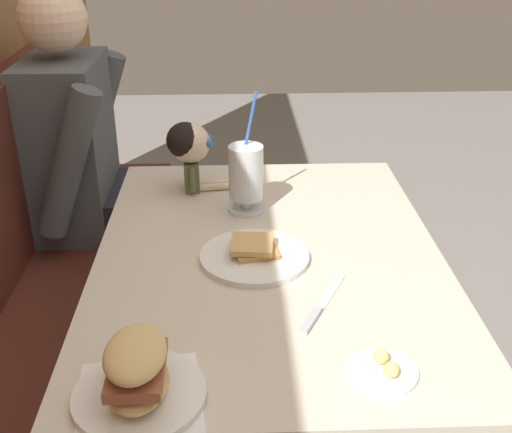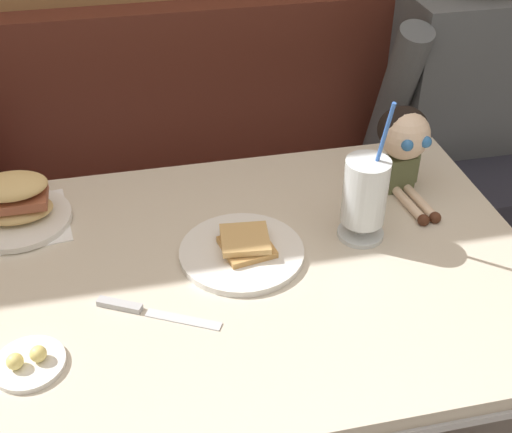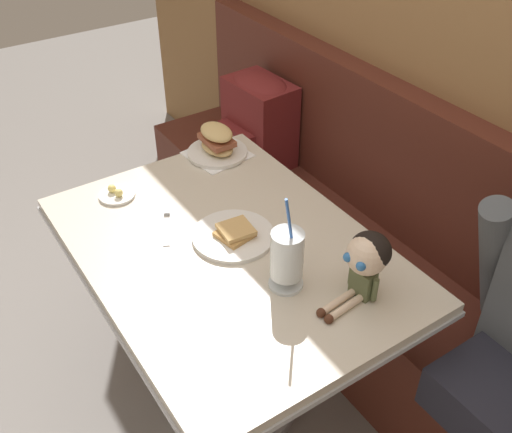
{
  "view_description": "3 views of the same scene",
  "coord_description": "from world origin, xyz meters",
  "px_view_note": "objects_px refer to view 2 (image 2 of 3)",
  "views": [
    {
      "loc": [
        -1.26,
        0.26,
        1.47
      ],
      "look_at": [
        0.06,
        0.21,
        0.81
      ],
      "focal_mm": 44.09,
      "sensor_mm": 36.0,
      "label": 1
    },
    {
      "loc": [
        -0.21,
        -0.78,
        1.58
      ],
      "look_at": [
        -0.0,
        0.18,
        0.85
      ],
      "focal_mm": 46.09,
      "sensor_mm": 36.0,
      "label": 2
    },
    {
      "loc": [
        1.17,
        -0.49,
        1.87
      ],
      "look_at": [
        0.04,
        0.25,
        0.85
      ],
      "focal_mm": 41.52,
      "sensor_mm": 36.0,
      "label": 3
    }
  ],
  "objects_px": {
    "milkshake_glass": "(365,195)",
    "diner_patron": "(467,99)",
    "toast_plate": "(243,250)",
    "seated_doll": "(404,139)",
    "butter_saucer": "(29,362)",
    "butter_knife": "(137,309)",
    "sandwich_plate": "(15,205)"
  },
  "relations": [
    {
      "from": "sandwich_plate",
      "to": "butter_knife",
      "type": "relative_size",
      "value": 1.03
    },
    {
      "from": "toast_plate",
      "to": "butter_knife",
      "type": "bearing_deg",
      "value": -152.08
    },
    {
      "from": "butter_saucer",
      "to": "butter_knife",
      "type": "relative_size",
      "value": 0.55
    },
    {
      "from": "seated_doll",
      "to": "diner_patron",
      "type": "distance_m",
      "value": 0.55
    },
    {
      "from": "milkshake_glass",
      "to": "toast_plate",
      "type": "bearing_deg",
      "value": -177.37
    },
    {
      "from": "toast_plate",
      "to": "milkshake_glass",
      "type": "xyz_separation_m",
      "value": [
        0.25,
        0.01,
        0.09
      ]
    },
    {
      "from": "milkshake_glass",
      "to": "sandwich_plate",
      "type": "relative_size",
      "value": 1.4
    },
    {
      "from": "toast_plate",
      "to": "seated_doll",
      "type": "distance_m",
      "value": 0.44
    },
    {
      "from": "milkshake_glass",
      "to": "diner_patron",
      "type": "bearing_deg",
      "value": 46.25
    },
    {
      "from": "sandwich_plate",
      "to": "toast_plate",
      "type": "bearing_deg",
      "value": -24.81
    },
    {
      "from": "sandwich_plate",
      "to": "butter_saucer",
      "type": "relative_size",
      "value": 1.87
    },
    {
      "from": "butter_saucer",
      "to": "seated_doll",
      "type": "xyz_separation_m",
      "value": [
        0.79,
        0.37,
        0.12
      ]
    },
    {
      "from": "milkshake_glass",
      "to": "seated_doll",
      "type": "relative_size",
      "value": 1.41
    },
    {
      "from": "butter_saucer",
      "to": "butter_knife",
      "type": "bearing_deg",
      "value": 26.96
    },
    {
      "from": "butter_saucer",
      "to": "diner_patron",
      "type": "relative_size",
      "value": 0.15
    },
    {
      "from": "sandwich_plate",
      "to": "milkshake_glass",
      "type": "bearing_deg",
      "value": -15.55
    },
    {
      "from": "butter_saucer",
      "to": "milkshake_glass",
      "type": "bearing_deg",
      "value": 18.62
    },
    {
      "from": "milkshake_glass",
      "to": "seated_doll",
      "type": "xyz_separation_m",
      "value": [
        0.14,
        0.15,
        0.03
      ]
    },
    {
      "from": "seated_doll",
      "to": "diner_patron",
      "type": "xyz_separation_m",
      "value": [
        0.37,
        0.38,
        -0.13
      ]
    },
    {
      "from": "butter_knife",
      "to": "seated_doll",
      "type": "bearing_deg",
      "value": 24.31
    },
    {
      "from": "diner_patron",
      "to": "milkshake_glass",
      "type": "bearing_deg",
      "value": -133.75
    },
    {
      "from": "milkshake_glass",
      "to": "butter_saucer",
      "type": "relative_size",
      "value": 2.62
    },
    {
      "from": "toast_plate",
      "to": "butter_knife",
      "type": "distance_m",
      "value": 0.25
    },
    {
      "from": "toast_plate",
      "to": "diner_patron",
      "type": "height_order",
      "value": "diner_patron"
    },
    {
      "from": "butter_knife",
      "to": "sandwich_plate",
      "type": "bearing_deg",
      "value": 125.26
    },
    {
      "from": "seated_doll",
      "to": "milkshake_glass",
      "type": "bearing_deg",
      "value": -133.52
    },
    {
      "from": "toast_plate",
      "to": "sandwich_plate",
      "type": "bearing_deg",
      "value": 155.19
    },
    {
      "from": "butter_saucer",
      "to": "butter_knife",
      "type": "xyz_separation_m",
      "value": [
        0.18,
        0.09,
        -0.0
      ]
    },
    {
      "from": "butter_saucer",
      "to": "diner_patron",
      "type": "height_order",
      "value": "diner_patron"
    },
    {
      "from": "milkshake_glass",
      "to": "sandwich_plate",
      "type": "distance_m",
      "value": 0.72
    },
    {
      "from": "toast_plate",
      "to": "seated_doll",
      "type": "xyz_separation_m",
      "value": [
        0.39,
        0.16,
        0.12
      ]
    },
    {
      "from": "butter_knife",
      "to": "diner_patron",
      "type": "distance_m",
      "value": 1.18
    }
  ]
}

